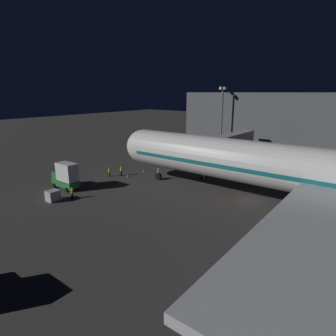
% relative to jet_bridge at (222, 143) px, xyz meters
% --- Properties ---
extents(ground_plane, '(320.00, 320.00, 0.00)m').
position_rel_jet_bridge_xyz_m(ground_plane, '(11.81, 10.73, -5.65)').
color(ground_plane, '#383533').
extents(jet_bridge, '(21.99, 3.40, 7.18)m').
position_rel_jet_bridge_xyz_m(jet_bridge, '(0.00, 0.00, 0.00)').
color(jet_bridge, '#9E9E99').
rests_on(jet_bridge, ground_plane).
extents(apron_floodlight_mast, '(2.90, 0.50, 16.32)m').
position_rel_jet_bridge_xyz_m(apron_floodlight_mast, '(-13.69, -7.45, 3.93)').
color(apron_floodlight_mast, '#59595E').
rests_on(apron_floodlight_mast, ground_plane).
extents(catering_truck, '(2.36, 5.10, 4.27)m').
position_rel_jet_bridge_xyz_m(catering_truck, '(24.62, -14.98, -3.55)').
color(catering_truck, '#287038').
rests_on(catering_truck, ground_plane).
extents(baggage_container_near_belt, '(1.62, 1.55, 1.54)m').
position_rel_jet_bridge_xyz_m(baggage_container_near_belt, '(29.03, -11.65, -4.87)').
color(baggage_container_near_belt, '#B7BABF').
rests_on(baggage_container_near_belt, ground_plane).
extents(ground_crew_marshaller_fwd, '(0.40, 0.40, 1.77)m').
position_rel_jet_bridge_xyz_m(ground_crew_marshaller_fwd, '(15.89, -14.63, -4.67)').
color(ground_crew_marshaller_fwd, black).
rests_on(ground_crew_marshaller_fwd, ground_plane).
extents(ground_crew_under_port_wing, '(0.40, 0.40, 1.82)m').
position_rel_jet_bridge_xyz_m(ground_crew_under_port_wing, '(14.06, -13.40, -4.64)').
color(ground_crew_under_port_wing, black).
rests_on(ground_crew_under_port_wing, ground_plane).
extents(ground_crew_by_tug, '(0.40, 0.40, 1.72)m').
position_rel_jet_bridge_xyz_m(ground_crew_by_tug, '(26.80, -10.25, -4.70)').
color(ground_crew_by_tug, black).
rests_on(ground_crew_by_tug, ground_plane).
extents(traffic_cone_nose_port, '(0.36, 0.36, 0.55)m').
position_rel_jet_bridge_xyz_m(traffic_cone_nose_port, '(9.61, -11.78, -5.37)').
color(traffic_cone_nose_port, orange).
rests_on(traffic_cone_nose_port, ground_plane).
extents(traffic_cone_nose_starboard, '(0.36, 0.36, 0.55)m').
position_rel_jet_bridge_xyz_m(traffic_cone_nose_starboard, '(14.01, -11.78, -5.37)').
color(traffic_cone_nose_starboard, orange).
rests_on(traffic_cone_nose_starboard, ground_plane).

